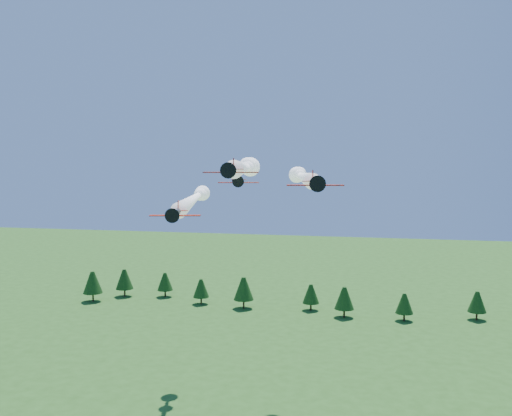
% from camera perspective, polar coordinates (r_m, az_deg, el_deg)
% --- Properties ---
extents(plane_lead, '(11.30, 42.17, 3.70)m').
position_cam_1_polar(plane_lead, '(96.92, -1.15, 4.08)').
color(plane_lead, black).
rests_on(plane_lead, ground).
extents(plane_left, '(18.32, 59.14, 3.70)m').
position_cam_1_polar(plane_left, '(118.72, -6.17, 0.98)').
color(plane_left, black).
rests_on(plane_left, ground).
extents(plane_right, '(15.30, 53.86, 3.70)m').
position_cam_1_polar(plane_right, '(113.08, 4.65, 3.15)').
color(plane_right, black).
rests_on(plane_right, ground).
extents(plane_slot, '(6.61, 7.27, 2.31)m').
position_cam_1_polar(plane_slot, '(90.78, -1.75, 2.74)').
color(plane_slot, black).
rests_on(plane_slot, ground).
extents(treeline, '(154.85, 20.33, 10.93)m').
position_cam_1_polar(treeline, '(198.59, 1.77, -8.22)').
color(treeline, '#382314').
rests_on(treeline, ground).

